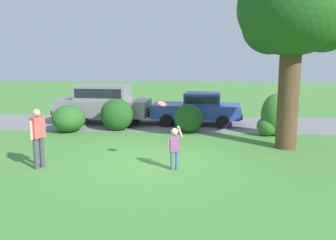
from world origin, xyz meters
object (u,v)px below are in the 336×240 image
parked_sedan (198,107)px  parked_suv (103,102)px  frisbee (162,104)px  oak_tree_large (294,15)px  child_thrower (175,145)px  adult_onlooker (38,135)px

parked_sedan → parked_suv: parked_suv is taller
frisbee → parked_sedan: bearing=80.5°
oak_tree_large → child_thrower: size_ratio=5.00×
oak_tree_large → adult_onlooker: oak_tree_large is taller
oak_tree_large → parked_sedan: (-3.14, 4.30, -3.77)m
parked_sedan → frisbee: 7.00m
oak_tree_large → child_thrower: bearing=-142.9°
frisbee → adult_onlooker: frisbee is taller
oak_tree_large → parked_suv: size_ratio=1.34×
child_thrower → adult_onlooker: 3.94m
oak_tree_large → frisbee: size_ratio=21.55×
parked_suv → child_thrower: (3.89, -7.18, -0.36)m
parked_sedan → child_thrower: (-0.74, -7.24, -0.13)m
parked_suv → adult_onlooker: parked_suv is taller
oak_tree_large → adult_onlooker: 9.14m
parked_sedan → adult_onlooker: bearing=-122.4°
parked_suv → child_thrower: 8.17m
parked_sedan → frisbee: (-1.14, -6.84, 1.00)m
adult_onlooker → parked_sedan: bearing=57.6°
child_thrower → adult_onlooker: bearing=-178.2°
parked_suv → adult_onlooker: (-0.04, -7.30, -0.09)m
child_thrower → frisbee: size_ratio=4.31×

